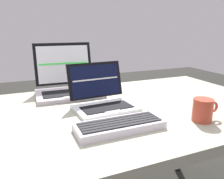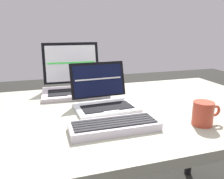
# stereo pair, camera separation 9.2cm
# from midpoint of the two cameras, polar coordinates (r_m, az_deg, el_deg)

# --- Properties ---
(desk) EXTENTS (1.43, 0.83, 0.72)m
(desk) POSITION_cam_midpoint_polar(r_m,az_deg,el_deg) (1.01, -0.61, -8.05)
(desk) COLOR #999A86
(desk) RESTS_ON ground
(laptop_front) EXTENTS (0.27, 0.24, 0.18)m
(laptop_front) POSITION_cam_midpoint_polar(r_m,az_deg,el_deg) (0.98, -5.09, -2.53)
(laptop_front) COLOR silver
(laptop_front) RESTS_ON desk
(laptop_rear) EXTENTS (0.34, 0.30, 0.26)m
(laptop_rear) POSITION_cam_midpoint_polar(r_m,az_deg,el_deg) (1.21, -13.30, 1.35)
(laptop_rear) COLOR #C1B3BC
(laptop_rear) RESTS_ON desk
(external_keyboard) EXTENTS (0.31, 0.11, 0.03)m
(external_keyboard) POSITION_cam_midpoint_polar(r_m,az_deg,el_deg) (0.78, -1.44, -9.15)
(external_keyboard) COLOR silver
(external_keyboard) RESTS_ON desk
(coffee_mug) EXTENTS (0.11, 0.07, 0.09)m
(coffee_mug) POSITION_cam_midpoint_polar(r_m,az_deg,el_deg) (0.88, 19.26, -4.95)
(coffee_mug) COLOR #B53F2A
(coffee_mug) RESTS_ON desk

